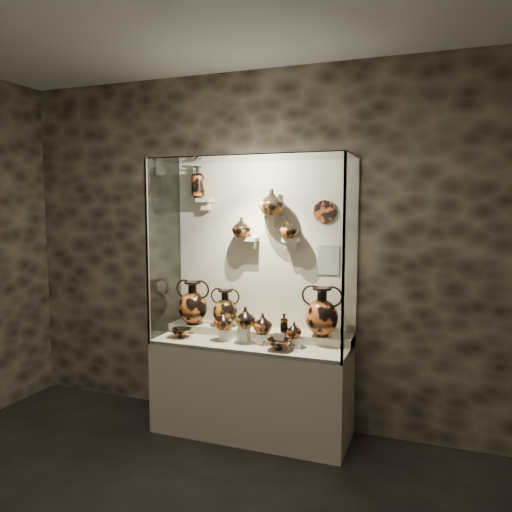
{
  "coord_description": "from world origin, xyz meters",
  "views": [
    {
      "loc": [
        1.5,
        -1.77,
        2.01
      ],
      "look_at": [
        0.04,
        2.19,
        1.57
      ],
      "focal_mm": 35.0,
      "sensor_mm": 36.0,
      "label": 1
    }
  ],
  "objects_px": {
    "kylix_left": "(181,332)",
    "lekythos_small": "(284,322)",
    "jug_a": "(223,320)",
    "ovoid_vase_a": "(241,227)",
    "amphora_mid": "(225,308)",
    "ovoid_vase_c": "(289,228)",
    "jug_c": "(263,323)",
    "amphora_right": "(322,312)",
    "ovoid_vase_b": "(272,202)",
    "jug_b": "(245,317)",
    "lekythos_tall": "(198,180)",
    "kylix_right": "(279,343)",
    "jug_e": "(294,330)",
    "amphora_left": "(193,303)"
  },
  "relations": [
    {
      "from": "jug_c",
      "to": "kylix_left",
      "type": "relative_size",
      "value": 0.71
    },
    {
      "from": "ovoid_vase_a",
      "to": "ovoid_vase_b",
      "type": "xyz_separation_m",
      "value": [
        0.29,
        -0.02,
        0.22
      ]
    },
    {
      "from": "kylix_right",
      "to": "ovoid_vase_b",
      "type": "bearing_deg",
      "value": 103.39
    },
    {
      "from": "kylix_right",
      "to": "ovoid_vase_a",
      "type": "bearing_deg",
      "value": 127.83
    },
    {
      "from": "lekythos_small",
      "to": "ovoid_vase_b",
      "type": "height_order",
      "value": "ovoid_vase_b"
    },
    {
      "from": "jug_a",
      "to": "jug_e",
      "type": "xyz_separation_m",
      "value": [
        0.63,
        0.03,
        -0.04
      ]
    },
    {
      "from": "jug_a",
      "to": "ovoid_vase_c",
      "type": "distance_m",
      "value": 0.98
    },
    {
      "from": "jug_e",
      "to": "amphora_left",
      "type": "bearing_deg",
      "value": -172.87
    },
    {
      "from": "jug_c",
      "to": "ovoid_vase_a",
      "type": "bearing_deg",
      "value": 119.66
    },
    {
      "from": "amphora_left",
      "to": "lekythos_tall",
      "type": "bearing_deg",
      "value": 85.14
    },
    {
      "from": "jug_a",
      "to": "lekythos_small",
      "type": "relative_size",
      "value": 0.94
    },
    {
      "from": "lekythos_tall",
      "to": "jug_e",
      "type": "bearing_deg",
      "value": -31.89
    },
    {
      "from": "jug_e",
      "to": "ovoid_vase_a",
      "type": "bearing_deg",
      "value": 173.23
    },
    {
      "from": "jug_c",
      "to": "amphora_right",
      "type": "bearing_deg",
      "value": -2.52
    },
    {
      "from": "amphora_mid",
      "to": "amphora_right",
      "type": "bearing_deg",
      "value": 4.22
    },
    {
      "from": "amphora_left",
      "to": "ovoid_vase_b",
      "type": "relative_size",
      "value": 1.76
    },
    {
      "from": "amphora_left",
      "to": "jug_a",
      "type": "height_order",
      "value": "amphora_left"
    },
    {
      "from": "jug_b",
      "to": "amphora_mid",
      "type": "bearing_deg",
      "value": 133.75
    },
    {
      "from": "jug_e",
      "to": "lekythos_tall",
      "type": "distance_m",
      "value": 1.63
    },
    {
      "from": "jug_a",
      "to": "ovoid_vase_b",
      "type": "xyz_separation_m",
      "value": [
        0.36,
        0.25,
        1.02
      ]
    },
    {
      "from": "amphora_right",
      "to": "lekythos_tall",
      "type": "bearing_deg",
      "value": -161.63
    },
    {
      "from": "jug_c",
      "to": "ovoid_vase_a",
      "type": "relative_size",
      "value": 0.95
    },
    {
      "from": "jug_a",
      "to": "jug_c",
      "type": "distance_m",
      "value": 0.36
    },
    {
      "from": "kylix_left",
      "to": "lekythos_small",
      "type": "bearing_deg",
      "value": -10.27
    },
    {
      "from": "lekythos_small",
      "to": "kylix_left",
      "type": "height_order",
      "value": "lekythos_small"
    },
    {
      "from": "kylix_right",
      "to": "jug_c",
      "type": "bearing_deg",
      "value": 130.73
    },
    {
      "from": "amphora_right",
      "to": "lekythos_small",
      "type": "xyz_separation_m",
      "value": [
        -0.28,
        -0.18,
        -0.07
      ]
    },
    {
      "from": "jug_c",
      "to": "lekythos_tall",
      "type": "xyz_separation_m",
      "value": [
        -0.73,
        0.26,
        1.23
      ]
    },
    {
      "from": "amphora_mid",
      "to": "ovoid_vase_c",
      "type": "height_order",
      "value": "ovoid_vase_c"
    },
    {
      "from": "jug_a",
      "to": "amphora_left",
      "type": "bearing_deg",
      "value": 150.7
    },
    {
      "from": "jug_b",
      "to": "lekythos_tall",
      "type": "bearing_deg",
      "value": 144.95
    },
    {
      "from": "amphora_mid",
      "to": "amphora_right",
      "type": "height_order",
      "value": "amphora_right"
    },
    {
      "from": "ovoid_vase_b",
      "to": "jug_c",
      "type": "bearing_deg",
      "value": -85.67
    },
    {
      "from": "amphora_mid",
      "to": "ovoid_vase_a",
      "type": "height_order",
      "value": "ovoid_vase_a"
    },
    {
      "from": "amphora_mid",
      "to": "lekythos_small",
      "type": "bearing_deg",
      "value": -12.43
    },
    {
      "from": "jug_c",
      "to": "ovoid_vase_b",
      "type": "distance_m",
      "value": 1.05
    },
    {
      "from": "amphora_left",
      "to": "lekythos_small",
      "type": "height_order",
      "value": "amphora_left"
    },
    {
      "from": "kylix_left",
      "to": "ovoid_vase_a",
      "type": "xyz_separation_m",
      "value": [
        0.46,
        0.3,
        0.93
      ]
    },
    {
      "from": "amphora_left",
      "to": "amphora_right",
      "type": "xyz_separation_m",
      "value": [
        1.22,
        -0.01,
        0.01
      ]
    },
    {
      "from": "jug_b",
      "to": "jug_c",
      "type": "bearing_deg",
      "value": 1.79
    },
    {
      "from": "jug_e",
      "to": "kylix_right",
      "type": "height_order",
      "value": "jug_e"
    },
    {
      "from": "jug_e",
      "to": "kylix_right",
      "type": "bearing_deg",
      "value": -110.25
    },
    {
      "from": "jug_a",
      "to": "jug_e",
      "type": "distance_m",
      "value": 0.64
    },
    {
      "from": "jug_a",
      "to": "jug_b",
      "type": "xyz_separation_m",
      "value": [
        0.21,
        0.0,
        0.04
      ]
    },
    {
      "from": "lekythos_small",
      "to": "kylix_right",
      "type": "distance_m",
      "value": 0.19
    },
    {
      "from": "jug_b",
      "to": "ovoid_vase_b",
      "type": "xyz_separation_m",
      "value": [
        0.15,
        0.24,
        0.98
      ]
    },
    {
      "from": "jug_a",
      "to": "ovoid_vase_a",
      "type": "bearing_deg",
      "value": 72.71
    },
    {
      "from": "amphora_left",
      "to": "jug_c",
      "type": "xyz_separation_m",
      "value": [
        0.75,
        -0.16,
        -0.1
      ]
    },
    {
      "from": "amphora_right",
      "to": "lekythos_tall",
      "type": "height_order",
      "value": "lekythos_tall"
    },
    {
      "from": "amphora_mid",
      "to": "jug_e",
      "type": "relative_size",
      "value": 2.58
    }
  ]
}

